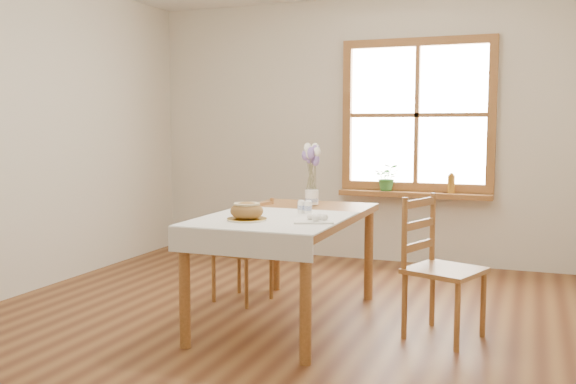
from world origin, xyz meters
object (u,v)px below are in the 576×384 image
object	(u,v)px
dining_table	(288,226)
chair_right	(445,268)
flower_vase	(312,198)
bread_plate	(247,219)
chair_left	(242,250)

from	to	relation	value
dining_table	chair_right	bearing A→B (deg)	0.46
chair_right	flower_vase	size ratio (longest dim) A/B	8.02
chair_right	bread_plate	size ratio (longest dim) A/B	3.72
dining_table	chair_left	bearing A→B (deg)	145.69
dining_table	flower_vase	size ratio (longest dim) A/B	14.16
chair_left	flower_vase	size ratio (longest dim) A/B	7.04
chair_left	bread_plate	bearing A→B (deg)	39.81
dining_table	chair_left	world-z (taller)	chair_left
chair_left	flower_vase	distance (m)	0.67
dining_table	bread_plate	bearing A→B (deg)	-103.76
flower_vase	dining_table	bearing A→B (deg)	-90.81
chair_right	dining_table	bearing A→B (deg)	110.61
chair_right	flower_vase	bearing A→B (deg)	86.07
bread_plate	dining_table	bearing A→B (deg)	76.24
dining_table	flower_vase	distance (m)	0.50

